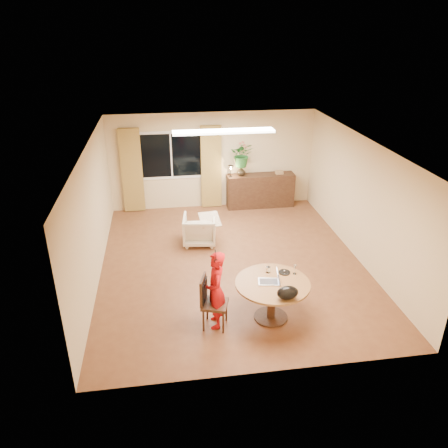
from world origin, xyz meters
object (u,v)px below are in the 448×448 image
object	(u,v)px
sideboard	(260,190)
armchair	(200,230)
dining_table	(272,290)
dining_chair	(215,303)
child	(216,290)

from	to	relation	value
sideboard	armchair	bearing A→B (deg)	-133.52
dining_table	dining_chair	size ratio (longest dim) A/B	1.35
dining_table	child	xyz separation A→B (m)	(-0.97, -0.04, 0.12)
armchair	sideboard	world-z (taller)	sideboard
dining_table	child	distance (m)	0.98
dining_chair	armchair	bearing A→B (deg)	106.57
sideboard	child	bearing A→B (deg)	-110.64
child	armchair	xyz separation A→B (m)	(0.01, 3.05, -0.35)
dining_chair	child	bearing A→B (deg)	77.94
dining_chair	sideboard	bearing A→B (deg)	86.54
dining_chair	armchair	size ratio (longest dim) A/B	1.25
dining_table	armchair	size ratio (longest dim) A/B	1.69
child	sideboard	size ratio (longest dim) A/B	0.75
armchair	sideboard	bearing A→B (deg)	-126.09
dining_chair	child	distance (m)	0.23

